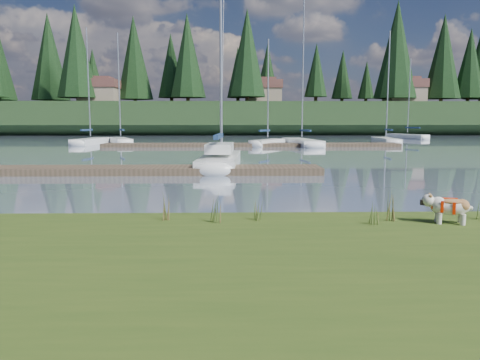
{
  "coord_description": "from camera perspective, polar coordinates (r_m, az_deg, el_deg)",
  "views": [
    {
      "loc": [
        0.03,
        -11.24,
        2.29
      ],
      "look_at": [
        0.28,
        -0.5,
        0.92
      ],
      "focal_mm": 35.0,
      "sensor_mm": 36.0,
      "label": 1
    }
  ],
  "objects": [
    {
      "name": "sailboat_bg_3",
      "position": [
        44.65,
        7.26,
        4.68
      ],
      "size": [
        2.9,
        9.55,
        13.64
      ],
      "rotation": [
        0.0,
        0.0,
        1.68
      ],
      "color": "white",
      "rests_on": "ground"
    },
    {
      "name": "sailboat_bg_5",
      "position": [
        63.91,
        19.34,
        5.09
      ],
      "size": [
        3.92,
        7.0,
        10.12
      ],
      "rotation": [
        0.0,
        0.0,
        1.96
      ],
      "color": "white",
      "rests_on": "ground"
    },
    {
      "name": "conifer_7",
      "position": [
        92.86,
        26.21,
        12.65
      ],
      "size": [
        5.28,
        5.28,
        13.2
      ],
      "color": "#382619",
      "rests_on": "ridge"
    },
    {
      "name": "sailboat_bg_4",
      "position": [
        49.6,
        17.18,
        4.67
      ],
      "size": [
        2.07,
        7.54,
        11.03
      ],
      "rotation": [
        0.0,
        0.0,
        1.49
      ],
      "color": "white",
      "rests_on": "ground"
    },
    {
      "name": "bank",
      "position": [
        5.65,
        -1.58,
        -14.68
      ],
      "size": [
        60.0,
        9.0,
        0.35
      ],
      "primitive_type": "cube",
      "color": "#374C17",
      "rests_on": "ground"
    },
    {
      "name": "weed_3",
      "position": [
        9.26,
        -9.16,
        -3.44
      ],
      "size": [
        0.17,
        0.14,
        0.55
      ],
      "color": "#475B23",
      "rests_on": "bank"
    },
    {
      "name": "dock_near",
      "position": [
        20.75,
        -12.54,
        1.18
      ],
      "size": [
        16.0,
        2.0,
        0.3
      ],
      "primitive_type": "cube",
      "color": "#4C3D2C",
      "rests_on": "ground"
    },
    {
      "name": "house_0",
      "position": [
        84.32,
        -16.77,
        10.37
      ],
      "size": [
        6.3,
        5.3,
        4.65
      ],
      "color": "gray",
      "rests_on": "ridge"
    },
    {
      "name": "dock_far",
      "position": [
        41.34,
        1.39,
        4.3
      ],
      "size": [
        26.0,
        2.2,
        0.3
      ],
      "primitive_type": "cube",
      "color": "#4C3D2C",
      "rests_on": "ground"
    },
    {
      "name": "ground",
      "position": [
        41.31,
        -1.39,
        4.09
      ],
      "size": [
        200.0,
        200.0,
        0.0
      ],
      "primitive_type": "plane",
      "color": "gray",
      "rests_on": "ground"
    },
    {
      "name": "conifer_5",
      "position": [
        83.05,
        9.28,
        13.07
      ],
      "size": [
        3.96,
        3.96,
        10.35
      ],
      "color": "#382619",
      "rests_on": "ridge"
    },
    {
      "name": "bulldog",
      "position": [
        9.68,
        24.13,
        -2.88
      ],
      "size": [
        0.92,
        0.51,
        0.54
      ],
      "rotation": [
        0.0,
        0.0,
        2.88
      ],
      "color": "silver",
      "rests_on": "bank"
    },
    {
      "name": "weed_4",
      "position": [
        9.15,
        16.2,
        -4.09
      ],
      "size": [
        0.17,
        0.14,
        0.43
      ],
      "color": "#475B23",
      "rests_on": "bank"
    },
    {
      "name": "house_1",
      "position": [
        82.61,
        2.85,
        10.74
      ],
      "size": [
        6.3,
        5.3,
        4.65
      ],
      "color": "gray",
      "rests_on": "ridge"
    },
    {
      "name": "weed_2",
      "position": [
        9.54,
        17.81,
        -3.24
      ],
      "size": [
        0.17,
        0.14,
        0.61
      ],
      "color": "#475B23",
      "rests_on": "bank"
    },
    {
      "name": "sailboat_bg_0",
      "position": [
        48.62,
        -17.45,
        4.61
      ],
      "size": [
        2.16,
        7.79,
        11.19
      ],
      "rotation": [
        0.0,
        0.0,
        1.49
      ],
      "color": "white",
      "rests_on": "ground"
    },
    {
      "name": "conifer_3",
      "position": [
        84.37,
        -8.41,
        13.61
      ],
      "size": [
        4.84,
        4.84,
        12.25
      ],
      "color": "#382619",
      "rests_on": "ridge"
    },
    {
      "name": "conifer_2",
      "position": [
        83.86,
        -19.35,
        14.58
      ],
      "size": [
        6.6,
        6.6,
        16.05
      ],
      "color": "#382619",
      "rests_on": "ridge"
    },
    {
      "name": "ridge",
      "position": [
        84.24,
        -1.38,
        7.4
      ],
      "size": [
        200.0,
        20.0,
        5.0
      ],
      "primitive_type": "cube",
      "color": "black",
      "rests_on": "ground"
    },
    {
      "name": "weed_1",
      "position": [
        9.12,
        2.22,
        -3.66
      ],
      "size": [
        0.17,
        0.14,
        0.5
      ],
      "color": "#475B23",
      "rests_on": "bank"
    },
    {
      "name": "house_2",
      "position": [
        85.8,
        19.42,
        10.21
      ],
      "size": [
        6.3,
        5.3,
        4.65
      ],
      "color": "gray",
      "rests_on": "ridge"
    },
    {
      "name": "sailboat_bg_1",
      "position": [
        48.47,
        -14.43,
        4.72
      ],
      "size": [
        3.85,
        7.22,
        10.81
      ],
      "rotation": [
        0.0,
        0.0,
        1.93
      ],
      "color": "white",
      "rests_on": "ground"
    },
    {
      "name": "weed_0",
      "position": [
        8.97,
        -2.94,
        -3.43
      ],
      "size": [
        0.17,
        0.14,
        0.65
      ],
      "color": "#475B23",
      "rests_on": "bank"
    },
    {
      "name": "sailboat_bg_2",
      "position": [
        43.39,
        3.68,
        4.67
      ],
      "size": [
        4.04,
        6.11,
        9.62
      ],
      "rotation": [
        0.0,
        0.0,
        1.08
      ],
      "color": "white",
      "rests_on": "ground"
    },
    {
      "name": "conifer_4",
      "position": [
        78.05,
        0.87,
        15.22
      ],
      "size": [
        6.16,
        6.16,
        15.1
      ],
      "color": "#382619",
      "rests_on": "ridge"
    },
    {
      "name": "mud_lip",
      "position": [
        9.89,
        -1.48,
        -5.68
      ],
      "size": [
        60.0,
        0.5,
        0.14
      ],
      "primitive_type": "cube",
      "color": "#33281C",
      "rests_on": "ground"
    },
    {
      "name": "sailboat_main",
      "position": [
        24.04,
        -2.29,
        2.81
      ],
      "size": [
        2.19,
        8.88,
        12.66
      ],
      "rotation": [
        0.0,
        0.0,
        1.52
      ],
      "color": "white",
      "rests_on": "ground"
    },
    {
      "name": "conifer_6",
      "position": [
        84.85,
        18.55,
        14.82
      ],
      "size": [
        7.04,
        7.04,
        17.0
      ],
      "color": "#382619",
      "rests_on": "ridge"
    }
  ]
}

